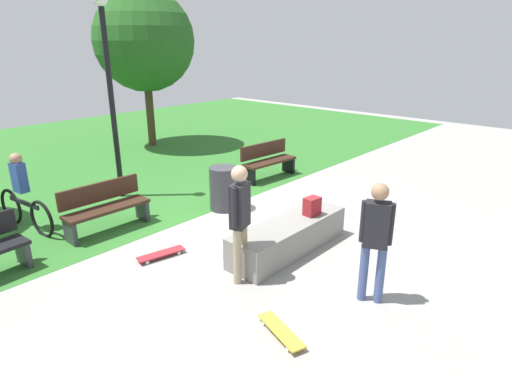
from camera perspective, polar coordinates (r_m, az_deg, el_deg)
ground_plane at (r=8.51m, az=-0.50°, el=-4.13°), size 28.00×28.00×0.00m
grass_lawn at (r=14.42m, az=-23.19°, el=4.24°), size 26.60×12.97×0.01m
concrete_ledge at (r=7.36m, az=4.37°, el=-5.87°), size 2.42×0.70×0.53m
backpack_on_ledge at (r=7.52m, az=7.45°, el=-1.89°), size 0.30×0.23×0.32m
skater_performing_trick at (r=5.88m, az=15.62°, el=-5.46°), size 0.32×0.40×1.71m
skater_watching at (r=6.16m, az=-2.15°, el=-3.03°), size 0.41×0.29×1.78m
skateboard_by_ledge at (r=5.51m, az=3.34°, el=-17.93°), size 0.45×0.82×0.08m
skateboard_spare at (r=7.37m, az=-12.47°, el=-8.02°), size 0.82×0.36×0.08m
park_bench_near_lamppost at (r=8.52m, az=-19.41°, el=-1.79°), size 1.61×0.50×0.91m
park_bench_far_left at (r=11.17m, az=1.56°, el=4.28°), size 1.63×0.58×0.91m
tree_young_birch at (r=14.90m, az=-14.62°, el=18.84°), size 3.19×3.19×5.00m
lamp_post at (r=9.90m, az=-18.90°, el=13.90°), size 0.28×0.28×4.32m
trash_bin at (r=9.08m, az=-4.32°, el=0.49°), size 0.59×0.59×0.92m
cyclist_on_bicycle at (r=9.14m, az=-28.53°, el=-0.66°), size 0.28×1.81×1.52m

